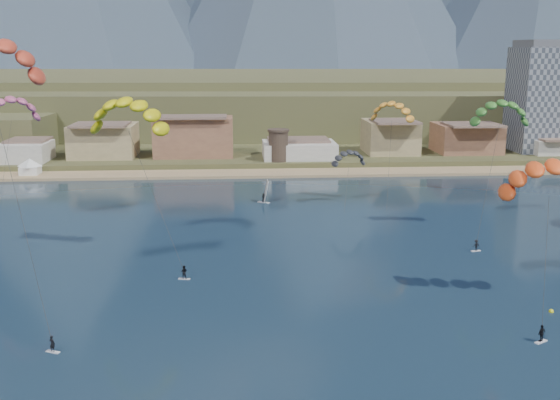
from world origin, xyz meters
name	(u,v)px	position (x,y,z in m)	size (l,w,h in m)	color
ground	(301,367)	(0.00, 0.00, 0.00)	(2400.00, 2400.00, 0.00)	#0E2332
beach	(261,173)	(0.00, 106.00, 0.25)	(2200.00, 12.00, 0.90)	tan
land	(242,84)	(0.00, 560.00, 0.00)	(2200.00, 900.00, 4.00)	brown
foothills	(301,101)	(22.39, 232.47, 9.08)	(940.00, 210.00, 18.00)	brown
town	(113,137)	(-40.00, 122.00, 8.00)	(400.00, 24.00, 12.00)	silver
apartment_tower	(548,97)	(85.00, 128.00, 17.82)	(20.00, 16.00, 32.00)	gray
watchtower	(278,145)	(5.00, 114.00, 6.37)	(5.82, 5.82, 8.60)	#47382D
kitesurfer_yellow	(128,110)	(-22.29, 39.30, 22.39)	(16.37, 17.08, 27.11)	silver
kitesurfer_orange	(551,174)	(32.20, 16.10, 16.45)	(13.21, 16.79, 21.31)	silver
kitesurfer_green	(500,110)	(38.28, 48.03, 21.32)	(12.88, 13.76, 24.94)	silver
distant_kite_pink	(10,105)	(-44.36, 54.35, 22.10)	(10.71, 8.86, 25.05)	#262626
distant_kite_dark	(349,155)	(16.61, 70.51, 10.31)	(8.05, 6.38, 13.49)	#262626
distant_kite_orange	(392,108)	(25.46, 71.86, 19.70)	(9.88, 8.47, 22.58)	#262626
windsurfer	(264,196)	(-0.50, 73.54, 1.49)	(2.95, 2.96, 4.69)	silver
buoy	(551,311)	(31.86, 12.14, 0.10)	(0.60, 0.60, 0.60)	yellow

